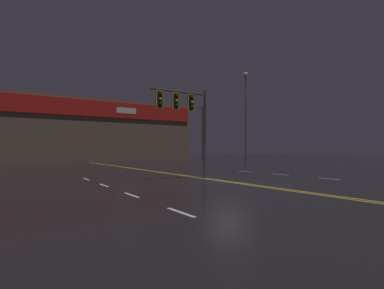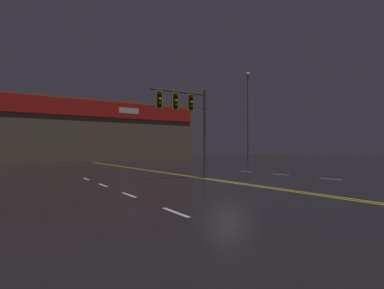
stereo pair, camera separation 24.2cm
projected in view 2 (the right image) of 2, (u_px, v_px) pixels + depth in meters
The scene contains 6 objects.
ground_plane at pixel (228, 182), 15.51m from camera, with size 200.00×200.00×0.00m, color black.
road_markings at pixel (272, 184), 14.64m from camera, with size 17.64×60.00×0.01m.
traffic_signal_median at pixel (182, 108), 16.92m from camera, with size 3.55×0.36×5.18m.
streetlight_near_left at pixel (248, 107), 38.14m from camera, with size 0.56×0.56×11.69m.
building_backdrop at pixel (81, 131), 48.46m from camera, with size 35.95×10.23×9.63m.
utility_pole_row at pixel (75, 123), 43.53m from camera, with size 44.50×0.26×11.65m.
Camera 2 is at (-9.64, -12.34, 1.61)m, focal length 28.00 mm.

